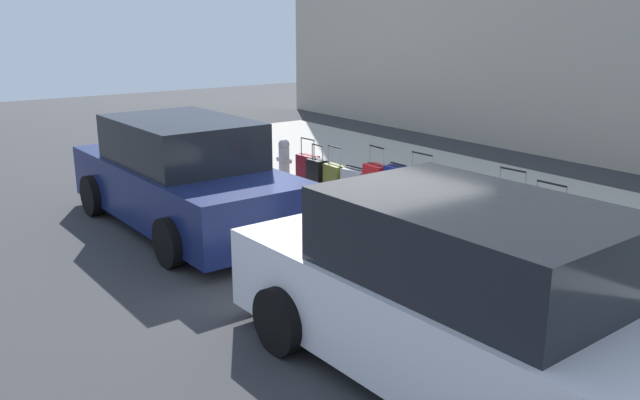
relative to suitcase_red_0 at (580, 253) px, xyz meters
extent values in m
plane|color=#333335|center=(2.84, 0.75, -0.45)|extent=(40.00, 40.00, 0.00)
cube|color=#ADA89E|center=(2.84, -1.75, -0.38)|extent=(18.00, 5.00, 0.14)
cube|color=red|center=(0.00, 0.00, 0.00)|extent=(0.42, 0.19, 0.62)
cube|color=black|center=(0.00, 0.00, 0.00)|extent=(0.43, 0.04, 0.63)
cylinder|color=gray|center=(-0.18, 0.00, 0.33)|extent=(0.02, 0.02, 0.04)
cylinder|color=gray|center=(0.18, 0.00, 0.33)|extent=(0.02, 0.02, 0.04)
cylinder|color=black|center=(0.00, 0.00, 0.35)|extent=(0.36, 0.03, 0.02)
cylinder|color=black|center=(-0.19, 0.00, -0.29)|extent=(0.04, 0.02, 0.04)
cylinder|color=black|center=(0.19, 0.00, -0.29)|extent=(0.04, 0.02, 0.04)
cube|color=#9EA0A8|center=(0.51, -0.09, 0.06)|extent=(0.46, 0.20, 0.73)
cube|color=black|center=(0.51, -0.09, 0.06)|extent=(0.47, 0.04, 0.75)
cylinder|color=gray|center=(0.32, -0.10, 0.56)|extent=(0.02, 0.02, 0.27)
cylinder|color=gray|center=(0.71, -0.09, 0.56)|extent=(0.02, 0.02, 0.27)
cylinder|color=black|center=(0.51, -0.09, 0.69)|extent=(0.40, 0.03, 0.02)
cylinder|color=black|center=(0.31, -0.10, -0.29)|extent=(0.04, 0.02, 0.04)
cylinder|color=black|center=(0.72, -0.09, -0.29)|extent=(0.04, 0.02, 0.04)
cube|color=#59601E|center=(1.03, -0.04, 0.08)|extent=(0.44, 0.26, 0.78)
cube|color=black|center=(1.03, -0.04, 0.08)|extent=(0.44, 0.07, 0.79)
cylinder|color=gray|center=(0.85, -0.05, 0.62)|extent=(0.02, 0.02, 0.31)
cylinder|color=gray|center=(1.21, -0.02, 0.62)|extent=(0.02, 0.02, 0.31)
cylinder|color=black|center=(1.03, -0.04, 0.77)|extent=(0.37, 0.05, 0.02)
cylinder|color=black|center=(0.84, -0.05, -0.29)|extent=(0.05, 0.02, 0.04)
cylinder|color=black|center=(1.22, -0.02, -0.29)|extent=(0.05, 0.02, 0.04)
cube|color=black|center=(1.56, -0.08, 0.02)|extent=(0.48, 0.21, 0.67)
cube|color=black|center=(1.56, -0.08, 0.02)|extent=(0.48, 0.05, 0.68)
cylinder|color=gray|center=(1.35, -0.07, 0.38)|extent=(0.02, 0.02, 0.04)
cylinder|color=gray|center=(1.76, -0.09, 0.38)|extent=(0.02, 0.02, 0.04)
cylinder|color=black|center=(1.56, -0.08, 0.40)|extent=(0.41, 0.04, 0.02)
cylinder|color=black|center=(1.34, -0.07, -0.29)|extent=(0.04, 0.02, 0.04)
cylinder|color=black|center=(1.77, -0.09, -0.29)|extent=(0.04, 0.02, 0.04)
cube|color=maroon|center=(2.09, -0.12, -0.04)|extent=(0.45, 0.26, 0.55)
cube|color=black|center=(2.09, -0.12, -0.04)|extent=(0.45, 0.06, 0.56)
cylinder|color=gray|center=(1.90, -0.12, 0.26)|extent=(0.02, 0.02, 0.04)
cylinder|color=gray|center=(2.27, -0.13, 0.26)|extent=(0.02, 0.02, 0.04)
cylinder|color=black|center=(2.09, -0.12, 0.28)|extent=(0.38, 0.04, 0.02)
cylinder|color=black|center=(1.89, -0.11, -0.29)|extent=(0.04, 0.02, 0.04)
cylinder|color=black|center=(2.28, -0.13, -0.29)|extent=(0.04, 0.02, 0.04)
cube|color=#0F606B|center=(2.60, -0.04, 0.07)|extent=(0.46, 0.24, 0.77)
cube|color=black|center=(2.60, -0.04, 0.07)|extent=(0.46, 0.06, 0.78)
cylinder|color=gray|center=(2.41, -0.05, 0.58)|extent=(0.02, 0.02, 0.25)
cylinder|color=gray|center=(2.80, -0.03, 0.58)|extent=(0.02, 0.02, 0.25)
cylinder|color=black|center=(2.60, -0.04, 0.71)|extent=(0.39, 0.04, 0.02)
cylinder|color=black|center=(2.40, -0.05, -0.29)|extent=(0.04, 0.02, 0.04)
cylinder|color=black|center=(2.80, -0.03, -0.29)|extent=(0.04, 0.02, 0.04)
cube|color=navy|center=(3.10, -0.05, 0.06)|extent=(0.39, 0.25, 0.74)
cube|color=black|center=(3.10, -0.05, 0.06)|extent=(0.40, 0.05, 0.76)
cylinder|color=gray|center=(2.94, -0.06, 0.45)|extent=(0.02, 0.02, 0.04)
cylinder|color=gray|center=(3.26, -0.05, 0.45)|extent=(0.02, 0.02, 0.04)
cylinder|color=black|center=(3.10, -0.05, 0.47)|extent=(0.33, 0.03, 0.02)
cylinder|color=black|center=(2.93, -0.06, -0.29)|extent=(0.04, 0.02, 0.04)
cylinder|color=black|center=(3.27, -0.05, -0.29)|extent=(0.04, 0.02, 0.04)
cube|color=red|center=(3.58, -0.04, 0.03)|extent=(0.42, 0.26, 0.69)
cube|color=black|center=(3.58, -0.04, 0.03)|extent=(0.42, 0.06, 0.70)
cylinder|color=gray|center=(3.40, -0.03, 0.52)|extent=(0.02, 0.02, 0.28)
cylinder|color=gray|center=(3.75, -0.05, 0.52)|extent=(0.02, 0.02, 0.28)
cylinder|color=black|center=(3.58, -0.04, 0.66)|extent=(0.35, 0.04, 0.02)
cylinder|color=black|center=(3.40, -0.03, -0.29)|extent=(0.04, 0.02, 0.04)
cylinder|color=black|center=(3.76, -0.05, -0.29)|extent=(0.04, 0.02, 0.04)
cube|color=#9EA0A8|center=(4.09, -0.04, -0.05)|extent=(0.49, 0.26, 0.52)
cube|color=black|center=(4.09, -0.04, -0.05)|extent=(0.49, 0.08, 0.53)
cylinder|color=gray|center=(3.89, -0.06, 0.23)|extent=(0.02, 0.02, 0.04)
cylinder|color=gray|center=(4.30, -0.02, 0.23)|extent=(0.02, 0.02, 0.04)
cylinder|color=black|center=(4.09, -0.04, 0.25)|extent=(0.41, 0.06, 0.02)
cylinder|color=black|center=(3.88, -0.06, -0.29)|extent=(0.05, 0.02, 0.04)
cylinder|color=black|center=(4.31, -0.02, -0.29)|extent=(0.05, 0.02, 0.04)
cube|color=#59601E|center=(4.61, 0.00, -0.06)|extent=(0.41, 0.21, 0.51)
cube|color=black|center=(4.61, 0.00, -0.06)|extent=(0.41, 0.05, 0.52)
cylinder|color=gray|center=(4.44, 0.01, 0.35)|extent=(0.02, 0.02, 0.31)
cylinder|color=gray|center=(4.78, -0.01, 0.35)|extent=(0.02, 0.02, 0.31)
cylinder|color=black|center=(4.61, 0.00, 0.50)|extent=(0.35, 0.04, 0.02)
cylinder|color=black|center=(4.43, 0.01, -0.29)|extent=(0.04, 0.02, 0.04)
cylinder|color=black|center=(4.79, -0.01, -0.29)|extent=(0.04, 0.02, 0.04)
cube|color=black|center=(5.06, 0.02, -0.05)|extent=(0.36, 0.25, 0.53)
cube|color=black|center=(5.06, 0.02, -0.05)|extent=(0.36, 0.05, 0.54)
cylinder|color=gray|center=(4.92, 0.01, 0.34)|extent=(0.02, 0.02, 0.25)
cylinder|color=gray|center=(5.21, 0.02, 0.34)|extent=(0.02, 0.02, 0.25)
cylinder|color=black|center=(5.06, 0.02, 0.47)|extent=(0.29, 0.03, 0.02)
cylinder|color=black|center=(4.91, 0.01, -0.29)|extent=(0.04, 0.02, 0.04)
cylinder|color=black|center=(5.21, 0.02, -0.29)|extent=(0.04, 0.02, 0.04)
cube|color=maroon|center=(5.52, -0.10, -0.06)|extent=(0.43, 0.26, 0.51)
cube|color=black|center=(5.52, -0.10, -0.06)|extent=(0.43, 0.07, 0.52)
cylinder|color=gray|center=(5.34, -0.11, 0.35)|extent=(0.02, 0.02, 0.29)
cylinder|color=gray|center=(5.70, -0.09, 0.35)|extent=(0.02, 0.02, 0.29)
cylinder|color=black|center=(5.52, -0.10, 0.49)|extent=(0.36, 0.05, 0.02)
cylinder|color=black|center=(5.34, -0.11, -0.29)|extent=(0.05, 0.02, 0.04)
cylinder|color=black|center=(5.71, -0.09, -0.29)|extent=(0.05, 0.02, 0.04)
cylinder|color=#99999E|center=(6.22, -0.05, -0.03)|extent=(0.20, 0.20, 0.56)
sphere|color=#99999E|center=(6.22, -0.05, 0.29)|extent=(0.21, 0.21, 0.21)
cylinder|color=#99999E|center=(6.37, -0.05, -0.01)|extent=(0.09, 0.10, 0.09)
cylinder|color=#99999E|center=(6.07, -0.05, -0.01)|extent=(0.09, 0.10, 0.09)
cylinder|color=brown|center=(6.86, 0.10, 0.04)|extent=(0.14, 0.14, 0.71)
cube|color=silver|center=(-0.63, 2.60, 0.12)|extent=(4.71, 1.88, 0.80)
cube|color=black|center=(-0.63, 2.60, 0.85)|extent=(2.47, 1.67, 0.66)
cylinder|color=black|center=(0.78, 3.52, -0.13)|extent=(0.65, 0.24, 0.64)
cylinder|color=black|center=(0.84, 1.77, -0.13)|extent=(0.65, 0.24, 0.64)
cube|color=#141E4C|center=(4.86, 2.60, 0.12)|extent=(4.59, 1.85, 0.79)
cube|color=black|center=(4.86, 2.60, 0.84)|extent=(2.40, 1.66, 0.65)
cylinder|color=black|center=(6.26, 3.51, -0.13)|extent=(0.64, 0.23, 0.64)
cylinder|color=black|center=(6.30, 1.74, -0.13)|extent=(0.64, 0.23, 0.64)
cylinder|color=black|center=(3.43, 3.45, -0.13)|extent=(0.64, 0.23, 0.64)
cylinder|color=black|center=(3.47, 1.68, -0.13)|extent=(0.64, 0.23, 0.64)
camera|label=1|loc=(-3.93, 6.49, 2.56)|focal=36.92mm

